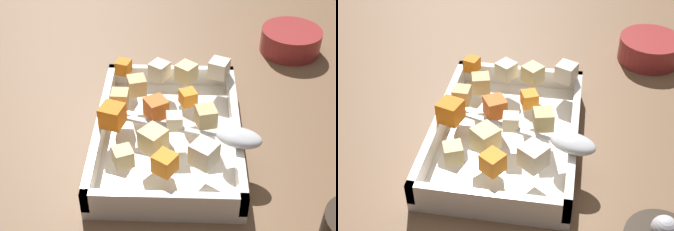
# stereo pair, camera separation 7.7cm
# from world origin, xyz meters

# --- Properties ---
(ground_plane) EXTENTS (4.00, 4.00, 0.00)m
(ground_plane) POSITION_xyz_m (0.00, 0.00, 0.00)
(ground_plane) COLOR brown
(baking_dish) EXTENTS (0.32, 0.23, 0.05)m
(baking_dish) POSITION_xyz_m (0.01, 0.02, 0.01)
(baking_dish) COLOR white
(baking_dish) RESTS_ON ground_plane
(carrot_chunk_front_center) EXTENTS (0.04, 0.04, 0.03)m
(carrot_chunk_front_center) POSITION_xyz_m (0.02, -0.07, 0.07)
(carrot_chunk_front_center) COLOR orange
(carrot_chunk_front_center) RESTS_ON baking_dish
(carrot_chunk_near_spoon) EXTENTS (0.03, 0.03, 0.02)m
(carrot_chunk_near_spoon) POSITION_xyz_m (-0.12, -0.06, 0.06)
(carrot_chunk_near_spoon) COLOR orange
(carrot_chunk_near_spoon) RESTS_ON baking_dish
(carrot_chunk_far_left) EXTENTS (0.03, 0.03, 0.02)m
(carrot_chunk_far_left) POSITION_xyz_m (-0.03, 0.05, 0.06)
(carrot_chunk_far_left) COLOR orange
(carrot_chunk_far_left) RESTS_ON baking_dish
(carrot_chunk_near_right) EXTENTS (0.04, 0.04, 0.03)m
(carrot_chunk_near_right) POSITION_xyz_m (0.12, 0.02, 0.06)
(carrot_chunk_near_right) COLOR orange
(carrot_chunk_near_right) RESTS_ON baking_dish
(carrot_chunk_far_right) EXTENTS (0.04, 0.04, 0.03)m
(carrot_chunk_far_right) POSITION_xyz_m (-0.00, -0.00, 0.07)
(carrot_chunk_far_right) COLOR orange
(carrot_chunk_far_right) RESTS_ON baking_dish
(potato_chunk_near_left) EXTENTS (0.04, 0.04, 0.03)m
(potato_chunk_near_left) POSITION_xyz_m (0.02, 0.08, 0.06)
(potato_chunk_near_left) COLOR tan
(potato_chunk_near_left) RESTS_ON baking_dish
(potato_chunk_heap_side) EXTENTS (0.04, 0.04, 0.03)m
(potato_chunk_heap_side) POSITION_xyz_m (-0.11, -0.00, 0.06)
(potato_chunk_heap_side) COLOR beige
(potato_chunk_heap_side) RESTS_ON baking_dish
(potato_chunk_corner_sw) EXTENTS (0.03, 0.03, 0.03)m
(potato_chunk_corner_sw) POSITION_xyz_m (-0.03, -0.06, 0.06)
(potato_chunk_corner_sw) COLOR tan
(potato_chunk_corner_sw) RESTS_ON baking_dish
(potato_chunk_center) EXTENTS (0.05, 0.05, 0.03)m
(potato_chunk_center) POSITION_xyz_m (0.10, 0.07, 0.07)
(potato_chunk_center) COLOR beige
(potato_chunk_center) RESTS_ON baking_dish
(potato_chunk_rim_edge) EXTENTS (0.04, 0.04, 0.03)m
(potato_chunk_rim_edge) POSITION_xyz_m (-0.11, 0.05, 0.06)
(potato_chunk_rim_edge) COLOR #E0CC89
(potato_chunk_rim_edge) RESTS_ON baking_dish
(potato_chunk_back_center) EXTENTS (0.03, 0.03, 0.03)m
(potato_chunk_back_center) POSITION_xyz_m (0.11, -0.04, 0.06)
(potato_chunk_back_center) COLOR #E0CC89
(potato_chunk_back_center) RESTS_ON baking_dish
(potato_chunk_corner_ne) EXTENTS (0.05, 0.05, 0.03)m
(potato_chunk_corner_ne) POSITION_xyz_m (0.08, 0.00, 0.07)
(potato_chunk_corner_ne) COLOR #E0CC89
(potato_chunk_corner_ne) RESTS_ON baking_dish
(potato_chunk_corner_nw) EXTENTS (0.04, 0.04, 0.03)m
(potato_chunk_corner_nw) POSITION_xyz_m (-0.06, -0.04, 0.06)
(potato_chunk_corner_nw) COLOR tan
(potato_chunk_corner_nw) RESTS_ON baking_dish
(parsnip_chunk_mid_right) EXTENTS (0.03, 0.03, 0.02)m
(parsnip_chunk_mid_right) POSITION_xyz_m (0.03, 0.03, 0.06)
(parsnip_chunk_mid_right) COLOR beige
(parsnip_chunk_mid_right) RESTS_ON baking_dish
(parsnip_chunk_under_handle) EXTENTS (0.04, 0.04, 0.03)m
(parsnip_chunk_under_handle) POSITION_xyz_m (-0.12, 0.10, 0.07)
(parsnip_chunk_under_handle) COLOR silver
(parsnip_chunk_under_handle) RESTS_ON baking_dish
(serving_spoon) EXTENTS (0.09, 0.23, 0.02)m
(serving_spoon) POSITION_xyz_m (0.06, 0.11, 0.06)
(serving_spoon) COLOR silver
(serving_spoon) RESTS_ON baking_dish
(small_prep_bowl) EXTENTS (0.12, 0.12, 0.05)m
(small_prep_bowl) POSITION_xyz_m (-0.29, 0.26, 0.02)
(small_prep_bowl) COLOR maroon
(small_prep_bowl) RESTS_ON ground_plane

